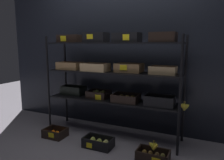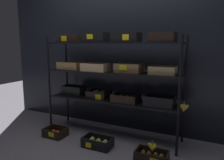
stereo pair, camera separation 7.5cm
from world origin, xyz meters
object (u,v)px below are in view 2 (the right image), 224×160
at_px(crate_ground_tangerine, 56,133).
at_px(banana_bunch_loose, 152,147).
at_px(crate_ground_pear, 97,143).
at_px(crate_ground_kiwi, 152,156).
at_px(display_rack, 112,71).

height_order(crate_ground_tangerine, banana_bunch_loose, banana_bunch_loose).
height_order(crate_ground_pear, banana_bunch_loose, banana_bunch_loose).
bearing_deg(crate_ground_kiwi, display_rack, 149.44).
bearing_deg(display_rack, crate_ground_tangerine, -150.47).
relative_size(crate_ground_kiwi, banana_bunch_loose, 2.93).
height_order(crate_ground_tangerine, crate_ground_kiwi, crate_ground_tangerine).
bearing_deg(crate_ground_tangerine, banana_bunch_loose, -1.29).
bearing_deg(crate_ground_pear, crate_ground_tangerine, 178.22).
xyz_separation_m(display_rack, crate_ground_tangerine, (-0.70, -0.40, -0.89)).
bearing_deg(crate_ground_tangerine, crate_ground_pear, -1.78).
bearing_deg(crate_ground_kiwi, crate_ground_pear, 179.48).
bearing_deg(crate_ground_tangerine, display_rack, 29.53).
xyz_separation_m(crate_ground_pear, crate_ground_kiwi, (0.71, -0.01, -0.01)).
height_order(display_rack, crate_ground_pear, display_rack).
bearing_deg(display_rack, banana_bunch_loose, -30.60).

